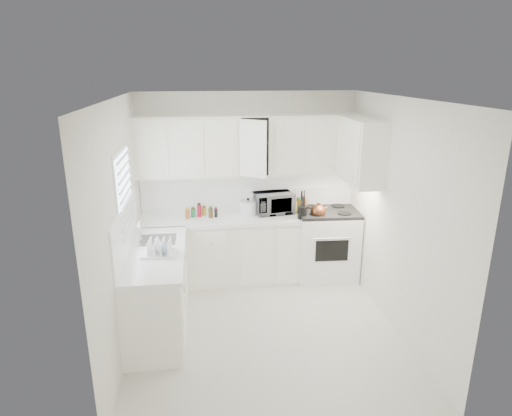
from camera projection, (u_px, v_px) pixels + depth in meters
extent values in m
plane|color=silver|center=(264.00, 329.00, 5.14)|extent=(3.20, 3.20, 0.00)
plane|color=white|center=(265.00, 98.00, 4.36)|extent=(3.20, 3.20, 0.00)
plane|color=white|center=(248.00, 186.00, 6.26)|extent=(3.00, 0.00, 3.00)
plane|color=white|center=(296.00, 295.00, 3.23)|extent=(3.00, 0.00, 3.00)
plane|color=white|center=(121.00, 229.00, 4.56)|extent=(0.00, 3.20, 3.20)
plane|color=white|center=(397.00, 217.00, 4.93)|extent=(0.00, 3.20, 3.20)
cube|color=white|center=(222.00, 219.00, 6.03)|extent=(2.24, 0.64, 0.05)
cube|color=white|center=(155.00, 253.00, 4.90)|extent=(0.64, 1.62, 0.05)
cube|color=white|center=(248.00, 191.00, 6.27)|extent=(2.98, 0.02, 0.55)
cube|color=white|center=(125.00, 229.00, 4.77)|extent=(0.02, 1.60, 0.55)
imported|color=gray|center=(274.00, 201.00, 6.16)|extent=(0.56, 0.37, 0.35)
cylinder|color=white|center=(252.00, 202.00, 6.25)|extent=(0.12, 0.12, 0.27)
cylinder|color=#9F602B|center=(188.00, 211.00, 6.07)|extent=(0.06, 0.06, 0.13)
cylinder|color=#2A8046|center=(193.00, 213.00, 5.99)|extent=(0.06, 0.06, 0.13)
cylinder|color=#AC1628|center=(199.00, 211.00, 6.09)|extent=(0.06, 0.06, 0.13)
cylinder|color=gold|center=(204.00, 212.00, 6.01)|extent=(0.06, 0.06, 0.13)
cylinder|color=#4D3F16|center=(210.00, 210.00, 6.11)|extent=(0.06, 0.06, 0.13)
cylinder|color=black|center=(216.00, 212.00, 6.03)|extent=(0.06, 0.06, 0.13)
cylinder|color=#AC1628|center=(290.00, 204.00, 6.27)|extent=(0.06, 0.06, 0.19)
cylinder|color=gold|center=(294.00, 205.00, 6.22)|extent=(0.06, 0.06, 0.19)
cylinder|color=#4D3F16|center=(297.00, 204.00, 6.29)|extent=(0.06, 0.06, 0.19)
cylinder|color=black|center=(302.00, 205.00, 6.24)|extent=(0.06, 0.06, 0.19)
cylinder|color=#9F602B|center=(305.00, 204.00, 6.30)|extent=(0.06, 0.06, 0.19)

